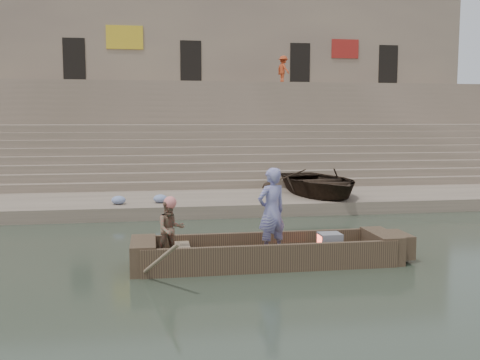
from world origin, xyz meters
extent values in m
plane|color=#2B3628|center=(0.00, 0.00, 0.00)|extent=(120.00, 120.00, 0.00)
cube|color=gray|center=(0.00, 8.00, 0.20)|extent=(32.00, 4.00, 0.40)
cube|color=gray|center=(0.00, 15.50, 1.40)|extent=(32.00, 3.00, 2.80)
cube|color=gray|center=(0.00, 22.50, 2.60)|extent=(32.00, 3.00, 5.20)
cube|color=gray|center=(0.00, 10.25, 0.35)|extent=(32.00, 0.50, 0.70)
cube|color=gray|center=(0.00, 10.75, 0.50)|extent=(32.00, 0.50, 1.00)
cube|color=gray|center=(0.00, 11.25, 0.65)|extent=(32.00, 0.50, 1.30)
cube|color=gray|center=(0.00, 11.75, 0.80)|extent=(32.00, 0.50, 1.60)
cube|color=gray|center=(0.00, 12.25, 0.95)|extent=(32.00, 0.50, 1.90)
cube|color=gray|center=(0.00, 12.75, 1.10)|extent=(32.00, 0.50, 2.20)
cube|color=gray|center=(0.00, 13.25, 1.25)|extent=(32.00, 0.50, 2.50)
cube|color=gray|center=(0.00, 13.75, 1.40)|extent=(32.00, 0.50, 2.80)
cube|color=gray|center=(0.00, 17.25, 1.55)|extent=(32.00, 0.50, 3.10)
cube|color=gray|center=(0.00, 17.75, 1.70)|extent=(32.00, 0.50, 3.40)
cube|color=gray|center=(0.00, 18.25, 1.85)|extent=(32.00, 0.50, 3.70)
cube|color=gray|center=(0.00, 18.75, 2.00)|extent=(32.00, 0.50, 4.00)
cube|color=gray|center=(0.00, 19.25, 2.15)|extent=(32.00, 0.50, 4.30)
cube|color=gray|center=(0.00, 19.75, 2.30)|extent=(32.00, 0.50, 4.60)
cube|color=gray|center=(0.00, 20.25, 2.45)|extent=(32.00, 0.50, 4.90)
cube|color=gray|center=(0.00, 20.75, 2.60)|extent=(32.00, 0.50, 5.20)
cube|color=gray|center=(0.00, 26.50, 5.60)|extent=(32.00, 5.00, 11.20)
cube|color=black|center=(-9.00, 24.05, 6.60)|extent=(1.30, 0.18, 2.60)
cube|color=black|center=(-2.00, 24.05, 6.60)|extent=(1.30, 0.18, 2.60)
cube|color=black|center=(5.00, 24.05, 6.60)|extent=(1.30, 0.18, 2.60)
cube|color=black|center=(11.00, 24.05, 6.60)|extent=(1.30, 0.18, 2.60)
cube|color=gold|center=(-6.00, 23.98, 8.00)|extent=(2.20, 0.10, 1.40)
cube|color=maroon|center=(8.00, 23.98, 7.60)|extent=(1.80, 0.10, 1.20)
cube|color=brown|center=(-2.13, 0.63, 0.11)|extent=(5.00, 1.30, 0.22)
cube|color=brown|center=(-2.13, 0.01, 0.28)|extent=(5.20, 0.12, 0.56)
cube|color=brown|center=(-2.13, 1.25, 0.28)|extent=(5.20, 0.12, 0.56)
cube|color=brown|center=(-4.68, 0.63, 0.30)|extent=(0.50, 1.30, 0.60)
cube|color=brown|center=(0.42, 0.63, 0.30)|extent=(0.50, 1.30, 0.60)
cube|color=brown|center=(0.82, 0.63, 0.32)|extent=(0.35, 0.90, 0.50)
cube|color=#937A5B|center=(-3.88, 0.63, 0.40)|extent=(0.30, 1.20, 0.08)
cylinder|color=#937A5B|center=(-4.53, -0.27, 0.30)|extent=(1.03, 2.10, 1.36)
sphere|color=#EB7A74|center=(-4.13, 0.60, 1.37)|extent=(0.26, 0.26, 0.26)
imported|color=navy|center=(-2.04, 0.58, 1.13)|extent=(0.78, 0.67, 1.83)
imported|color=#287853|center=(-4.13, 0.60, 0.82)|extent=(0.67, 0.58, 1.21)
cube|color=gray|center=(-0.75, 0.63, 0.42)|extent=(0.46, 0.42, 0.40)
cube|color=#E5593F|center=(-0.96, 0.63, 0.42)|extent=(0.04, 0.34, 0.32)
imported|color=#2D2116|center=(1.26, 7.82, 0.87)|extent=(3.71, 4.85, 0.94)
imported|color=#BA421F|center=(3.32, 21.60, 6.00)|extent=(0.91, 1.18, 1.61)
ellipsoid|color=#3F5999|center=(-5.53, 6.84, 0.53)|extent=(0.44, 0.44, 0.26)
ellipsoid|color=#3F5999|center=(-4.24, 6.95, 0.53)|extent=(0.44, 0.44, 0.26)
camera|label=1|loc=(-4.47, -10.25, 3.02)|focal=40.52mm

